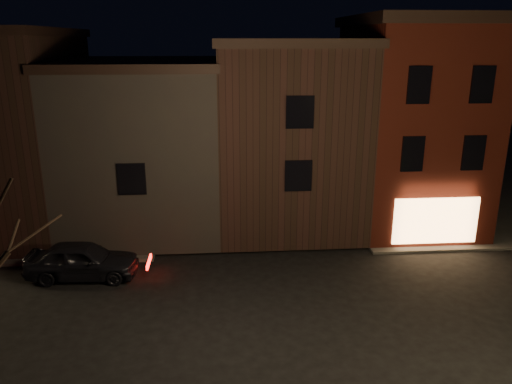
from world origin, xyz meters
TOP-DOWN VIEW (x-y plane):
  - ground at (0.00, 0.00)m, footprint 120.00×120.00m
  - sidewalk_far_right at (20.00, 20.00)m, footprint 30.00×30.00m
  - corner_building at (8.00, 9.47)m, footprint 6.50×8.50m
  - row_building_a at (1.50, 10.50)m, footprint 7.30×10.30m
  - row_building_b at (-5.75, 10.50)m, footprint 7.80×10.30m
  - row_building_c at (-13.00, 10.50)m, footprint 7.30×10.30m
  - parked_car_a at (-7.69, 3.72)m, footprint 4.61×2.04m

SIDE VIEW (x-z plane):
  - ground at x=0.00m, z-range 0.00..0.00m
  - sidewalk_far_right at x=20.00m, z-range 0.00..0.12m
  - parked_car_a at x=-7.69m, z-range 0.00..1.54m
  - row_building_b at x=-5.75m, z-range 0.13..8.53m
  - row_building_a at x=1.50m, z-range 0.13..9.53m
  - row_building_c at x=-13.00m, z-range 0.13..10.03m
  - corner_building at x=8.00m, z-range 0.15..10.65m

